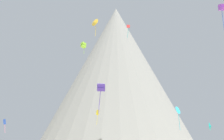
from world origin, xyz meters
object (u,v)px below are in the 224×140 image
kite_lime_high (83,45)px  kite_indigo_low (101,88)px  kite_teal_low (211,126)px  kite_cyan_low (177,111)px  kite_red_high (128,28)px  kite_yellow_low (98,114)px  kite_blue_low (5,123)px  rock_massif (116,88)px  kite_gold_high (95,22)px  kite_violet_high (223,8)px

kite_lime_high → kite_indigo_low: size_ratio=0.61×
kite_teal_low → kite_cyan_low: bearing=155.7°
kite_red_high → kite_yellow_low: kite_red_high is taller
kite_blue_low → kite_red_high: (25.55, 13.29, 26.13)m
kite_red_high → rock_massif: bearing=-39.7°
kite_yellow_low → kite_gold_high: bearing=-19.5°
kite_cyan_low → kite_gold_high: 31.56m
kite_lime_high → kite_violet_high: bearing=10.6°
kite_blue_low → kite_gold_high: (17.75, 6.88, 25.47)m
kite_violet_high → kite_lime_high: bearing=129.3°
rock_massif → kite_violet_high: (26.91, -59.40, 0.63)m
kite_blue_low → kite_gold_high: bearing=-119.1°
kite_lime_high → kite_teal_low: 37.30m
kite_cyan_low → kite_red_high: (-10.51, 15.88, 24.55)m
kite_lime_high → kite_yellow_low: size_ratio=0.84×
kite_lime_high → kite_blue_low: (-13.83, -11.59, -21.33)m
kite_blue_low → rock_massif: bearing=-69.9°
kite_lime_high → rock_massif: bearing=130.2°
kite_blue_low → kite_red_high: size_ratio=0.75×
kite_red_high → kite_blue_low: bearing=65.3°
kite_blue_low → kite_gold_high: size_ratio=0.59×
rock_massif → kite_red_high: rock_massif is taller
kite_violet_high → kite_teal_low: bearing=79.8°
rock_massif → kite_lime_high: 38.07m
kite_cyan_low → kite_indigo_low: bearing=-20.8°
kite_cyan_low → kite_gold_high: size_ratio=0.91×
kite_blue_low → kite_gold_high: kite_gold_high is taller
kite_cyan_low → kite_teal_low: kite_cyan_low is taller
kite_violet_high → kite_yellow_low: kite_violet_high is taller
kite_blue_low → kite_cyan_low: bearing=-144.4°
kite_gold_high → kite_violet_high: bearing=1.7°
kite_teal_low → kite_gold_high: (-25.36, 2.15, 26.22)m
kite_indigo_low → kite_cyan_low: bearing=-158.1°
kite_indigo_low → kite_teal_low: bearing=-154.3°
kite_gold_high → kite_yellow_low: size_ratio=1.31×
kite_violet_high → kite_red_high: bearing=113.6°
kite_yellow_low → rock_massif: bearing=156.2°
kite_yellow_low → kite_violet_high: bearing=24.3°
kite_lime_high → kite_indigo_low: (9.17, -23.71, -16.93)m
kite_cyan_low → rock_massif: bearing=-127.4°
kite_lime_high → kite_yellow_low: 18.29m
kite_lime_high → kite_violet_high: kite_lime_high is taller
kite_teal_low → kite_indigo_low: bearing=149.6°
rock_massif → kite_red_high: size_ratio=21.94×
kite_cyan_low → kite_teal_low: (7.05, 7.32, -2.32)m
kite_cyan_low → kite_yellow_low: kite_yellow_low is taller
kite_lime_high → kite_indigo_low: 30.55m
kite_red_high → kite_yellow_low: (-8.32, 1.62, -22.46)m
rock_massif → kite_violet_high: rock_massif is taller
kite_indigo_low → kite_violet_high: bearing=171.2°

